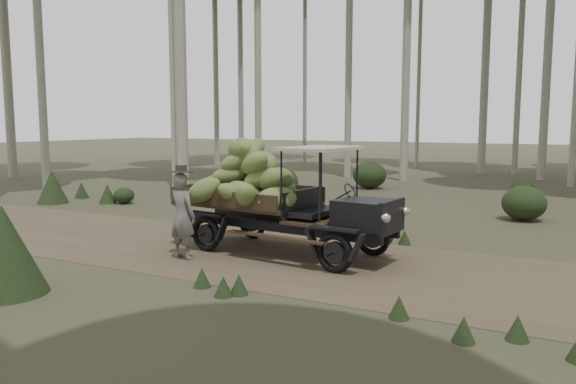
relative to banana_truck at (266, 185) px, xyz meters
name	(u,v)px	position (x,y,z in m)	size (l,w,h in m)	color
ground	(405,274)	(2.79, -0.32, -1.28)	(120.00, 120.00, 0.00)	#473D2B
dirt_track	(405,273)	(2.79, -0.32, -1.27)	(70.00, 4.00, 0.01)	brown
banana_truck	(266,185)	(0.00, 0.00, 0.00)	(4.54, 2.29, 2.21)	black
farmer	(182,215)	(-1.03, -1.20, -0.47)	(0.61, 0.46, 1.69)	#635F5B
undergrowth	(378,251)	(2.61, -1.18, -0.75)	(24.52, 23.18, 1.34)	#233319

